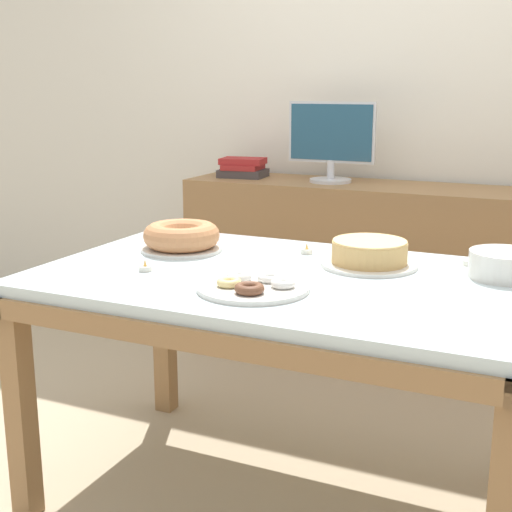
{
  "coord_description": "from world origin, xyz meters",
  "views": [
    {
      "loc": [
        0.79,
        -1.92,
        1.31
      ],
      "look_at": [
        -0.07,
        -0.05,
        0.82
      ],
      "focal_mm": 50.0,
      "sensor_mm": 36.0,
      "label": 1
    }
  ],
  "objects_px": {
    "cake_golden_bundt": "(182,237)",
    "tealight_near_front": "(469,262)",
    "cake_chocolate_round": "(369,254)",
    "tealight_centre": "(145,268)",
    "computer_monitor": "(331,142)",
    "pastry_platter": "(253,286)",
    "tealight_near_cakes": "(307,251)",
    "book_stack": "(243,168)",
    "plate_stack": "(505,265)"
  },
  "relations": [
    {
      "from": "tealight_near_cakes",
      "to": "pastry_platter",
      "type": "bearing_deg",
      "value": -87.34
    },
    {
      "from": "book_stack",
      "to": "cake_golden_bundt",
      "type": "height_order",
      "value": "book_stack"
    },
    {
      "from": "computer_monitor",
      "to": "pastry_platter",
      "type": "xyz_separation_m",
      "value": [
        0.29,
        -1.51,
        -0.28
      ]
    },
    {
      "from": "tealight_near_cakes",
      "to": "tealight_near_front",
      "type": "xyz_separation_m",
      "value": [
        0.52,
        0.06,
        0.0
      ]
    },
    {
      "from": "cake_chocolate_round",
      "to": "tealight_centre",
      "type": "height_order",
      "value": "cake_chocolate_round"
    },
    {
      "from": "computer_monitor",
      "to": "plate_stack",
      "type": "xyz_separation_m",
      "value": [
        0.91,
        -1.08,
        -0.25
      ]
    },
    {
      "from": "cake_chocolate_round",
      "to": "pastry_platter",
      "type": "relative_size",
      "value": 0.96
    },
    {
      "from": "tealight_near_front",
      "to": "tealight_centre",
      "type": "distance_m",
      "value": 1.02
    },
    {
      "from": "computer_monitor",
      "to": "tealight_near_front",
      "type": "distance_m",
      "value": 1.29
    },
    {
      "from": "tealight_centre",
      "to": "pastry_platter",
      "type": "bearing_deg",
      "value": -7.69
    },
    {
      "from": "plate_stack",
      "to": "tealight_near_front",
      "type": "relative_size",
      "value": 5.25
    },
    {
      "from": "plate_stack",
      "to": "tealight_centre",
      "type": "xyz_separation_m",
      "value": [
        -1.01,
        -0.38,
        -0.03
      ]
    },
    {
      "from": "pastry_platter",
      "to": "tealight_near_front",
      "type": "height_order",
      "value": "pastry_platter"
    },
    {
      "from": "cake_chocolate_round",
      "to": "book_stack",
      "type": "bearing_deg",
      "value": 131.25
    },
    {
      "from": "book_stack",
      "to": "tealight_centre",
      "type": "height_order",
      "value": "book_stack"
    },
    {
      "from": "cake_chocolate_round",
      "to": "tealight_near_front",
      "type": "xyz_separation_m",
      "value": [
        0.29,
        0.14,
        -0.03
      ]
    },
    {
      "from": "tealight_centre",
      "to": "cake_chocolate_round",
      "type": "bearing_deg",
      "value": 29.62
    },
    {
      "from": "cake_chocolate_round",
      "to": "tealight_near_cakes",
      "type": "relative_size",
      "value": 7.55
    },
    {
      "from": "computer_monitor",
      "to": "tealight_near_cakes",
      "type": "bearing_deg",
      "value": -75.21
    },
    {
      "from": "book_stack",
      "to": "tealight_near_cakes",
      "type": "height_order",
      "value": "book_stack"
    },
    {
      "from": "cake_chocolate_round",
      "to": "plate_stack",
      "type": "distance_m",
      "value": 0.4
    },
    {
      "from": "pastry_platter",
      "to": "tealight_near_cakes",
      "type": "height_order",
      "value": "pastry_platter"
    },
    {
      "from": "cake_golden_bundt",
      "to": "tealight_centre",
      "type": "height_order",
      "value": "cake_golden_bundt"
    },
    {
      "from": "computer_monitor",
      "to": "tealight_centre",
      "type": "xyz_separation_m",
      "value": [
        -0.09,
        -1.46,
        -0.28
      ]
    },
    {
      "from": "cake_golden_bundt",
      "to": "pastry_platter",
      "type": "bearing_deg",
      "value": -38.41
    },
    {
      "from": "cake_chocolate_round",
      "to": "cake_golden_bundt",
      "type": "distance_m",
      "value": 0.65
    },
    {
      "from": "cake_golden_bundt",
      "to": "tealight_near_cakes",
      "type": "distance_m",
      "value": 0.43
    },
    {
      "from": "computer_monitor",
      "to": "tealight_centre",
      "type": "distance_m",
      "value": 1.49
    },
    {
      "from": "book_stack",
      "to": "plate_stack",
      "type": "distance_m",
      "value": 1.75
    },
    {
      "from": "cake_chocolate_round",
      "to": "tealight_centre",
      "type": "xyz_separation_m",
      "value": [
        -0.61,
        -0.34,
        -0.03
      ]
    },
    {
      "from": "plate_stack",
      "to": "book_stack",
      "type": "bearing_deg",
      "value": 141.92
    },
    {
      "from": "tealight_near_cakes",
      "to": "book_stack",
      "type": "bearing_deg",
      "value": 125.5
    },
    {
      "from": "book_stack",
      "to": "tealight_near_front",
      "type": "height_order",
      "value": "book_stack"
    },
    {
      "from": "cake_golden_bundt",
      "to": "tealight_near_front",
      "type": "xyz_separation_m",
      "value": [
        0.93,
        0.2,
        -0.04
      ]
    },
    {
      "from": "book_stack",
      "to": "plate_stack",
      "type": "bearing_deg",
      "value": -38.08
    },
    {
      "from": "tealight_near_front",
      "to": "computer_monitor",
      "type": "bearing_deg",
      "value": 129.42
    },
    {
      "from": "book_stack",
      "to": "cake_golden_bundt",
      "type": "bearing_deg",
      "value": -74.25
    },
    {
      "from": "cake_chocolate_round",
      "to": "plate_stack",
      "type": "relative_size",
      "value": 1.44
    },
    {
      "from": "cake_golden_bundt",
      "to": "tealight_centre",
      "type": "distance_m",
      "value": 0.29
    },
    {
      "from": "book_stack",
      "to": "tealight_near_front",
      "type": "distance_m",
      "value": 1.6
    },
    {
      "from": "computer_monitor",
      "to": "tealight_near_cakes",
      "type": "height_order",
      "value": "computer_monitor"
    },
    {
      "from": "book_stack",
      "to": "cake_chocolate_round",
      "type": "relative_size",
      "value": 0.8
    },
    {
      "from": "pastry_platter",
      "to": "tealight_near_front",
      "type": "xyz_separation_m",
      "value": [
        0.5,
        0.54,
        -0.0
      ]
    },
    {
      "from": "book_stack",
      "to": "pastry_platter",
      "type": "xyz_separation_m",
      "value": [
        0.76,
        -1.51,
        -0.14
      ]
    },
    {
      "from": "cake_golden_bundt",
      "to": "tealight_centre",
      "type": "xyz_separation_m",
      "value": [
        0.04,
        -0.29,
        -0.04
      ]
    },
    {
      "from": "computer_monitor",
      "to": "cake_chocolate_round",
      "type": "bearing_deg",
      "value": -65.29
    },
    {
      "from": "pastry_platter",
      "to": "tealight_near_cakes",
      "type": "relative_size",
      "value": 7.9
    },
    {
      "from": "computer_monitor",
      "to": "cake_golden_bundt",
      "type": "distance_m",
      "value": 1.2
    },
    {
      "from": "pastry_platter",
      "to": "tealight_near_cakes",
      "type": "xyz_separation_m",
      "value": [
        -0.02,
        0.48,
        -0.0
      ]
    },
    {
      "from": "computer_monitor",
      "to": "plate_stack",
      "type": "height_order",
      "value": "computer_monitor"
    }
  ]
}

